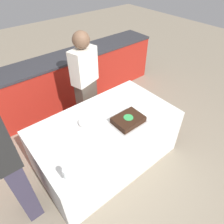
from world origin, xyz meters
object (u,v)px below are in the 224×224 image
at_px(plate_stack, 87,123).
at_px(wine_glass, 66,174).
at_px(cake, 128,120).
at_px(person_cutting_cake, 85,83).
at_px(person_seated_left, 6,159).

xyz_separation_m(plate_stack, wine_glass, (-0.57, -0.53, 0.10)).
relative_size(cake, person_cutting_cake, 0.25).
height_order(plate_stack, person_cutting_cake, person_cutting_cake).
distance_m(plate_stack, person_cutting_cake, 0.75).
relative_size(wine_glass, person_seated_left, 0.10).
relative_size(plate_stack, wine_glass, 1.08).
relative_size(cake, person_seated_left, 0.22).
bearing_deg(cake, person_seated_left, 172.05).
distance_m(plate_stack, wine_glass, 0.79).
bearing_deg(person_cutting_cake, person_seated_left, 13.46).
bearing_deg(person_seated_left, cake, -97.95).
bearing_deg(cake, plate_stack, 143.51).
xyz_separation_m(wine_glass, person_seated_left, (-0.36, 0.42, 0.10)).
height_order(wine_glass, person_cutting_cake, person_cutting_cake).
relative_size(wine_glass, person_cutting_cake, 0.11).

